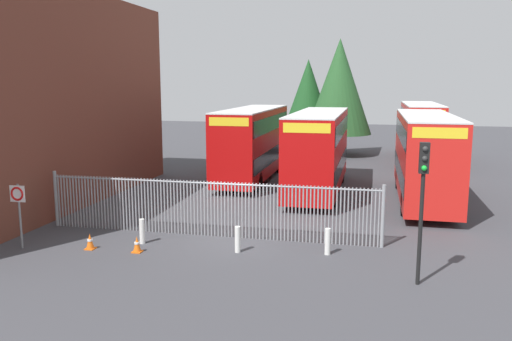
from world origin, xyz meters
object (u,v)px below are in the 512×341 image
at_px(double_decker_bus_behind_fence_right, 253,141).
at_px(speed_limit_sign_post, 18,201).
at_px(bollard_near_right, 328,242).
at_px(traffic_cone_mid_forecourt, 137,244).
at_px(traffic_light_kerbside, 423,187).
at_px(traffic_cone_by_gate, 90,241).
at_px(double_decker_bus_near_gate, 425,154).
at_px(double_decker_bus_behind_fence_left, 319,148).
at_px(bollard_near_left, 142,231).
at_px(bollard_center_front, 238,239).
at_px(double_decker_bus_far_back, 420,130).

relative_size(double_decker_bus_behind_fence_right, speed_limit_sign_post, 4.50).
xyz_separation_m(bollard_near_right, traffic_cone_mid_forecourt, (-6.67, -1.26, -0.19)).
bearing_deg(speed_limit_sign_post, bollard_near_right, 9.26).
xyz_separation_m(double_decker_bus_behind_fence_right, traffic_light_kerbside, (8.77, -15.67, 0.56)).
relative_size(bollard_near_right, traffic_cone_by_gate, 1.61).
height_order(double_decker_bus_near_gate, traffic_cone_mid_forecourt, double_decker_bus_near_gate).
height_order(traffic_cone_mid_forecourt, traffic_light_kerbside, traffic_light_kerbside).
bearing_deg(double_decker_bus_near_gate, traffic_light_kerbside, -95.52).
relative_size(double_decker_bus_behind_fence_left, bollard_near_left, 11.38).
distance_m(bollard_near_right, speed_limit_sign_post, 11.22).
xyz_separation_m(double_decker_bus_behind_fence_left, double_decker_bus_behind_fence_right, (-4.40, 2.82, 0.00)).
relative_size(bollard_near_right, speed_limit_sign_post, 0.40).
relative_size(bollard_near_right, traffic_cone_mid_forecourt, 1.61).
xyz_separation_m(traffic_cone_by_gate, speed_limit_sign_post, (-2.50, -0.48, 1.49)).
bearing_deg(double_decker_bus_behind_fence_right, bollard_center_front, -79.00).
relative_size(bollard_near_right, traffic_light_kerbside, 0.22).
relative_size(bollard_center_front, bollard_near_right, 1.00).
height_order(double_decker_bus_behind_fence_right, bollard_near_right, double_decker_bus_behind_fence_right).
distance_m(bollard_center_front, speed_limit_sign_post, 8.06).
relative_size(double_decker_bus_behind_fence_left, traffic_light_kerbside, 2.51).
xyz_separation_m(double_decker_bus_far_back, speed_limit_sign_post, (-15.91, -25.44, -0.65)).
relative_size(double_decker_bus_near_gate, traffic_cone_mid_forecourt, 18.32).
bearing_deg(traffic_cone_mid_forecourt, traffic_cone_by_gate, -178.33).
bearing_deg(traffic_cone_by_gate, bollard_near_right, 8.77).
xyz_separation_m(double_decker_bus_far_back, traffic_cone_by_gate, (-13.42, -24.96, -2.13)).
height_order(traffic_cone_by_gate, traffic_light_kerbside, traffic_light_kerbside).
bearing_deg(traffic_cone_mid_forecourt, double_decker_bus_far_back, 65.05).
height_order(bollard_near_right, traffic_cone_by_gate, bollard_near_right).
bearing_deg(bollard_center_front, traffic_cone_mid_forecourt, -167.21).
height_order(double_decker_bus_near_gate, double_decker_bus_behind_fence_left, same).
xyz_separation_m(bollard_near_left, bollard_near_right, (6.93, 0.27, 0.00)).
bearing_deg(double_decker_bus_far_back, traffic_light_kerbside, -94.48).
relative_size(double_decker_bus_near_gate, bollard_center_front, 11.38).
distance_m(bollard_near_left, traffic_cone_mid_forecourt, 1.04).
xyz_separation_m(bollard_near_left, bollard_center_front, (3.77, -0.19, 0.00)).
distance_m(double_decker_bus_behind_fence_right, bollard_near_left, 13.95).
bearing_deg(double_decker_bus_behind_fence_left, double_decker_bus_behind_fence_right, 147.34).
bearing_deg(double_decker_bus_near_gate, bollard_near_right, -112.81).
bearing_deg(double_decker_bus_behind_fence_right, traffic_cone_mid_forecourt, -93.09).
bearing_deg(double_decker_bus_near_gate, double_decker_bus_far_back, 86.40).
distance_m(bollard_near_right, traffic_cone_by_gate, 8.60).
bearing_deg(traffic_cone_by_gate, speed_limit_sign_post, -169.10).
bearing_deg(double_decker_bus_behind_fence_left, double_decker_bus_far_back, 63.75).
xyz_separation_m(double_decker_bus_behind_fence_right, traffic_cone_mid_forecourt, (-0.80, -14.76, -2.13)).
xyz_separation_m(double_decker_bus_behind_fence_right, speed_limit_sign_post, (-5.12, -15.30, -0.65)).
bearing_deg(double_decker_bus_far_back, traffic_cone_mid_forecourt, -114.95).
relative_size(double_decker_bus_behind_fence_right, double_decker_bus_far_back, 1.00).
xyz_separation_m(double_decker_bus_far_back, bollard_center_front, (-8.08, -24.11, -1.95)).
height_order(bollard_near_right, traffic_cone_mid_forecourt, bollard_near_right).
bearing_deg(speed_limit_sign_post, traffic_light_kerbside, -1.54).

